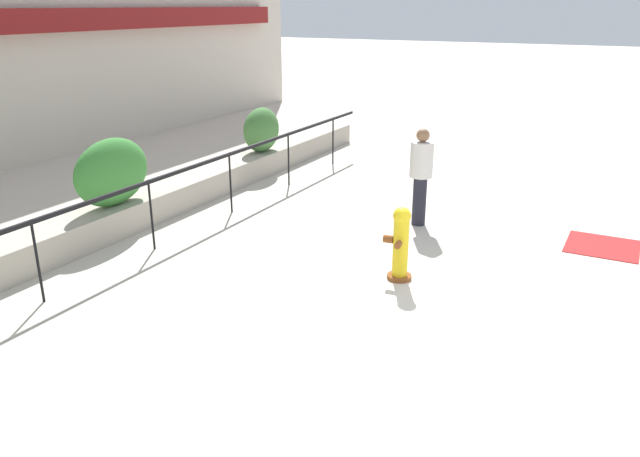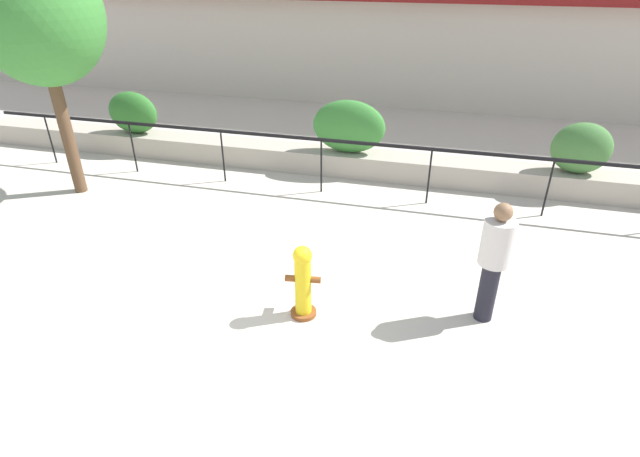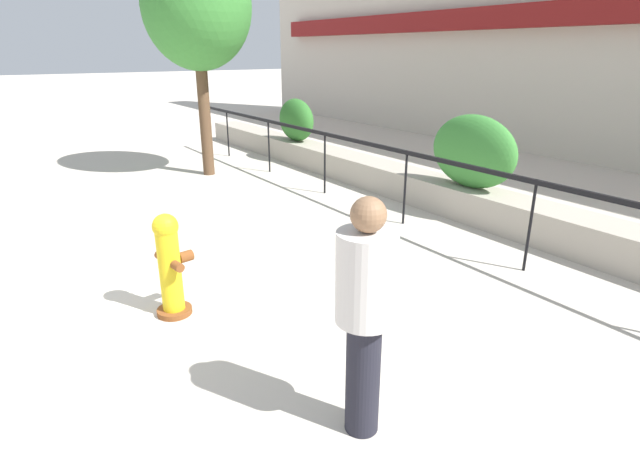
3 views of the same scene
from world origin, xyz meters
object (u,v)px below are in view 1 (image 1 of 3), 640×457
(hedge_bush_1, at_px, (112,172))
(fire_hydrant, at_px, (400,243))
(hedge_bush_2, at_px, (261,130))
(pedestrian, at_px, (421,171))

(hedge_bush_1, xyz_separation_m, fire_hydrant, (0.42, -5.01, -0.52))
(fire_hydrant, bearing_deg, hedge_bush_2, 50.09)
(hedge_bush_1, relative_size, pedestrian, 0.91)
(hedge_bush_2, distance_m, pedestrian, 4.82)
(fire_hydrant, height_order, pedestrian, pedestrian)
(pedestrian, bearing_deg, hedge_bush_1, 122.10)
(hedge_bush_2, bearing_deg, fire_hydrant, -129.91)
(hedge_bush_1, height_order, hedge_bush_2, hedge_bush_1)
(fire_hydrant, bearing_deg, hedge_bush_1, 94.84)
(fire_hydrant, bearing_deg, pedestrian, 12.85)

